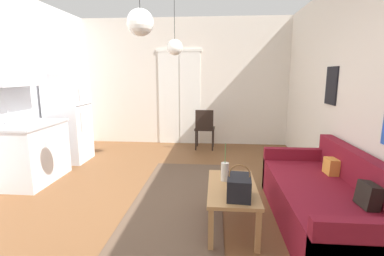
% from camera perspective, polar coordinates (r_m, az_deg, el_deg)
% --- Properties ---
extents(ground_plane, '(5.31, 7.51, 0.10)m').
position_cam_1_polar(ground_plane, '(3.59, -7.81, -16.85)').
color(ground_plane, brown).
extents(wall_back, '(4.91, 0.13, 2.86)m').
position_cam_1_polar(wall_back, '(6.65, -1.56, 9.08)').
color(wall_back, silver).
rests_on(wall_back, ground_plane).
extents(wall_right, '(0.12, 7.11, 2.86)m').
position_cam_1_polar(wall_right, '(3.53, 33.35, 6.12)').
color(wall_right, silver).
rests_on(wall_right, ground_plane).
extents(area_rug, '(1.13, 2.85, 0.01)m').
position_cam_1_polar(area_rug, '(3.86, -2.63, -13.84)').
color(area_rug, brown).
rests_on(area_rug, ground_plane).
extents(couch, '(0.91, 2.09, 0.79)m').
position_cam_1_polar(couch, '(3.44, 25.93, -13.37)').
color(couch, maroon).
rests_on(couch, ground_plane).
extents(coffee_table, '(0.51, 1.00, 0.45)m').
position_cam_1_polar(coffee_table, '(3.11, 8.05, -12.50)').
color(coffee_table, '#B27F4C').
rests_on(coffee_table, ground_plane).
extents(bamboo_vase, '(0.09, 0.09, 0.42)m').
position_cam_1_polar(bamboo_vase, '(3.19, 6.62, -8.69)').
color(bamboo_vase, beige).
rests_on(bamboo_vase, coffee_table).
extents(handbag, '(0.25, 0.34, 0.33)m').
position_cam_1_polar(handbag, '(2.80, 9.44, -11.55)').
color(handbag, black).
rests_on(handbag, coffee_table).
extents(refrigerator, '(0.65, 0.64, 1.63)m').
position_cam_1_polar(refrigerator, '(5.73, -23.56, 1.84)').
color(refrigerator, white).
rests_on(refrigerator, ground_plane).
extents(kitchen_counter, '(0.64, 1.06, 2.14)m').
position_cam_1_polar(kitchen_counter, '(4.86, -30.08, -0.20)').
color(kitchen_counter, silver).
rests_on(kitchen_counter, ground_plane).
extents(accent_chair, '(0.43, 0.41, 0.88)m').
position_cam_1_polar(accent_chair, '(6.12, 2.55, 0.23)').
color(accent_chair, black).
rests_on(accent_chair, ground_plane).
extents(pendant_lamp_near, '(0.29, 0.29, 0.85)m').
position_cam_1_polar(pendant_lamp_near, '(3.30, -10.36, 20.14)').
color(pendant_lamp_near, black).
extents(pendant_lamp_far, '(0.27, 0.27, 0.93)m').
position_cam_1_polar(pendant_lamp_far, '(5.05, -3.49, 15.88)').
color(pendant_lamp_far, black).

